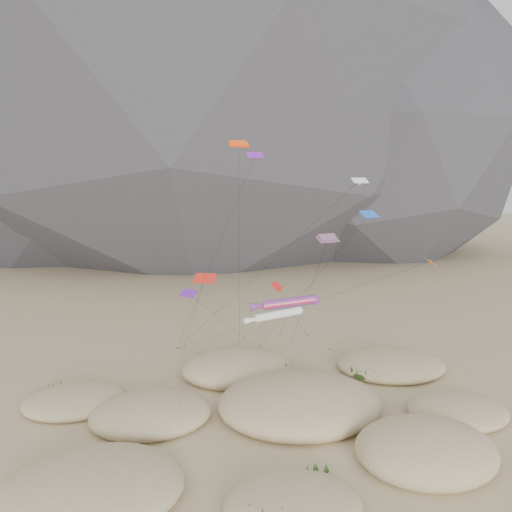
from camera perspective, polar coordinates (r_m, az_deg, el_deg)
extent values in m
plane|color=#CCB789|center=(48.16, 4.92, -19.86)|extent=(500.00, 500.00, 0.00)
ellipsoid|color=black|center=(160.98, -4.57, 22.10)|extent=(191.54, 147.29, 156.00)
ellipsoid|color=#2B2B30|center=(166.51, -21.03, 15.52)|extent=(136.20, 127.83, 116.00)
ellipsoid|color=black|center=(165.87, 12.96, 13.81)|extent=(130.55, 126.41, 100.00)
ellipsoid|color=#CCB789|center=(42.02, -18.27, -23.88)|extent=(13.68, 11.63, 3.09)
ellipsoid|color=#CCB789|center=(39.16, 4.22, -26.52)|extent=(9.97, 8.47, 2.05)
ellipsoid|color=#CCB789|center=(46.37, 18.82, -20.25)|extent=(11.89, 10.10, 4.07)
ellipsoid|color=#CCB789|center=(51.55, -11.90, -17.18)|extent=(11.76, 10.00, 2.87)
ellipsoid|color=#CCB789|center=(52.06, 5.04, -16.37)|extent=(16.54, 14.06, 4.21)
ellipsoid|color=#CCB789|center=(55.11, 21.99, -16.02)|extent=(10.04, 8.53, 2.31)
ellipsoid|color=#CCB789|center=(60.96, -2.20, -12.64)|extent=(13.30, 11.30, 3.44)
ellipsoid|color=#CCB789|center=(64.65, 15.14, -11.85)|extent=(13.33, 11.33, 2.56)
ellipsoid|color=#CCB789|center=(56.63, -19.95, -15.23)|extent=(10.47, 8.90, 2.22)
ellipsoid|color=black|center=(41.84, -17.48, -23.66)|extent=(3.10, 2.65, 0.93)
ellipsoid|color=black|center=(43.17, -16.66, -22.67)|extent=(2.03, 1.73, 0.61)
ellipsoid|color=black|center=(41.86, 7.05, -23.92)|extent=(1.88, 1.61, 0.56)
ellipsoid|color=black|center=(46.90, 18.76, -19.78)|extent=(3.05, 2.61, 0.92)
ellipsoid|color=black|center=(45.36, 19.66, -21.17)|extent=(2.01, 1.72, 0.60)
ellipsoid|color=black|center=(51.33, -10.89, -17.07)|extent=(3.28, 2.81, 0.98)
ellipsoid|color=black|center=(52.90, -8.36, -16.31)|extent=(2.36, 2.02, 0.71)
ellipsoid|color=black|center=(52.22, 7.77, -16.16)|extent=(3.49, 2.99, 1.05)
ellipsoid|color=black|center=(55.50, 9.62, -14.75)|extent=(2.83, 2.42, 0.85)
ellipsoid|color=black|center=(50.05, 6.76, -17.56)|extent=(2.48, 2.13, 0.75)
ellipsoid|color=black|center=(56.61, 22.71, -15.29)|extent=(2.31, 1.98, 0.69)
ellipsoid|color=black|center=(62.47, -2.84, -11.88)|extent=(3.18, 2.72, 0.95)
ellipsoid|color=black|center=(60.38, 2.13, -12.73)|extent=(2.22, 1.90, 0.67)
ellipsoid|color=black|center=(64.49, 14.40, -11.76)|extent=(2.26, 1.94, 0.68)
ellipsoid|color=black|center=(60.41, 12.12, -13.22)|extent=(2.31, 1.98, 0.69)
ellipsoid|color=black|center=(59.06, -22.25, -14.34)|extent=(2.12, 1.81, 0.64)
ellipsoid|color=black|center=(55.38, -18.44, -15.83)|extent=(1.73, 1.48, 0.52)
cylinder|color=#3F2D1E|center=(67.12, -1.36, -11.14)|extent=(0.08, 0.08, 0.30)
cylinder|color=#3F2D1E|center=(69.29, 0.11, -10.49)|extent=(0.08, 0.08, 0.30)
cylinder|color=#3F2D1E|center=(69.63, 0.55, -10.39)|extent=(0.08, 0.08, 0.30)
cylinder|color=#3F2D1E|center=(74.90, 5.89, -9.03)|extent=(0.08, 0.08, 0.30)
cylinder|color=#3F2D1E|center=(72.90, 9.33, -9.61)|extent=(0.08, 0.08, 0.30)
cylinder|color=#3F2D1E|center=(70.42, -8.22, -10.26)|extent=(0.08, 0.08, 0.30)
cylinder|color=#3F2D1E|center=(69.67, 8.43, -10.48)|extent=(0.08, 0.08, 0.30)
cylinder|color=#3F2D1E|center=(70.16, -9.02, -10.35)|extent=(0.08, 0.08, 0.30)
cylinder|color=red|center=(51.80, 3.80, -5.32)|extent=(5.52, 1.53, 1.54)
sphere|color=red|center=(52.27, 6.72, -4.99)|extent=(1.04, 1.04, 1.04)
cone|color=red|center=(51.45, 0.53, -5.71)|extent=(2.31, 1.11, 1.11)
cylinder|color=black|center=(61.10, 3.01, -8.18)|extent=(2.93, 16.21, 10.46)
cylinder|color=silver|center=(50.51, 2.50, -6.71)|extent=(4.90, 1.54, 1.10)
sphere|color=silver|center=(51.44, 4.96, -6.22)|extent=(0.81, 0.81, 0.81)
cone|color=silver|center=(49.61, -0.32, -7.28)|extent=(2.05, 1.00, 0.82)
cylinder|color=black|center=(60.54, -0.52, -8.76)|extent=(1.64, 18.91, 9.58)
cube|color=#F4400C|center=(58.11, -1.98, 12.62)|extent=(2.36, 1.17, 0.69)
cube|color=#F4400C|center=(58.12, -1.98, 12.79)|extent=(2.00, 0.93, 0.67)
cylinder|color=black|center=(62.84, -1.93, 0.03)|extent=(1.40, 8.12, 26.93)
cube|color=#F9321A|center=(53.12, 8.21, 1.92)|extent=(2.64, 1.67, 0.67)
cube|color=#F9321A|center=(53.09, 8.22, 2.16)|extent=(2.22, 1.36, 0.67)
cylinder|color=black|center=(61.88, 5.81, -4.95)|extent=(0.50, 15.43, 16.79)
cube|color=silver|center=(57.27, 11.81, 8.46)|extent=(1.83, 1.05, 0.62)
cube|color=silver|center=(57.27, 11.80, 8.31)|extent=(0.22, 0.17, 0.62)
cylinder|color=black|center=(61.85, 0.35, -1.98)|extent=(20.05, 13.74, 22.86)
cube|color=red|center=(52.93, 2.44, -3.48)|extent=(1.72, 2.02, 0.77)
cube|color=red|center=(52.96, 2.43, -3.64)|extent=(0.33, 0.32, 0.61)
cylinder|color=black|center=(63.83, 4.45, -6.78)|extent=(9.21, 17.74, 11.77)
cube|color=blue|center=(51.41, 12.81, 4.69)|extent=(2.08, 1.53, 0.67)
cube|color=blue|center=(51.43, 12.81, 4.52)|extent=(0.27, 0.25, 0.64)
cylinder|color=black|center=(59.49, 5.56, -4.10)|extent=(7.88, 17.35, 19.53)
cube|color=purple|center=(53.66, -0.09, 11.47)|extent=(1.78, 0.97, 0.67)
cube|color=purple|center=(53.65, -0.09, 11.31)|extent=(0.22, 0.21, 0.60)
cylinder|color=black|center=(60.64, -5.16, -0.96)|extent=(8.12, 13.78, 25.52)
cube|color=#631B9E|center=(54.54, -7.73, -4.23)|extent=(2.11, 2.10, 0.68)
cube|color=#631B9E|center=(54.58, -7.73, -4.39)|extent=(0.29, 0.29, 0.67)
cylinder|color=black|center=(61.70, -3.37, -7.79)|extent=(9.93, 10.96, 10.80)
cube|color=orange|center=(58.53, 19.30, -0.62)|extent=(1.84, 2.52, 0.88)
cube|color=orange|center=(58.56, 19.30, -0.76)|extent=(0.34, 0.34, 0.77)
cylinder|color=black|center=(62.21, 3.95, -6.15)|extent=(27.31, 16.90, 13.95)
cube|color=red|center=(48.07, -5.87, -2.54)|extent=(2.41, 1.91, 0.78)
cube|color=red|center=(48.10, -5.86, -2.71)|extent=(0.32, 0.30, 0.74)
cylinder|color=black|center=(59.12, -7.26, -7.17)|extent=(1.03, 19.59, 13.62)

